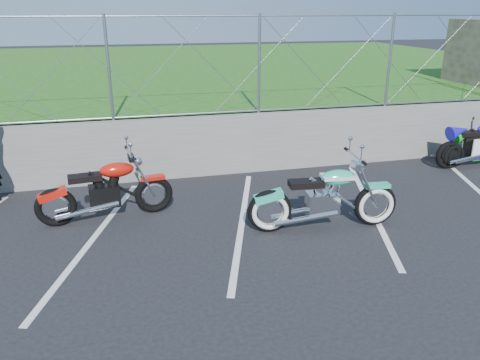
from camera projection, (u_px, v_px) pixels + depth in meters
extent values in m
plane|color=black|center=(259.00, 249.00, 7.00)|extent=(90.00, 90.00, 0.00)
cube|color=#61615D|center=(213.00, 145.00, 9.96)|extent=(30.00, 0.22, 1.30)
cube|color=#215316|center=(166.00, 80.00, 19.07)|extent=(30.00, 20.00, 1.30)
cylinder|color=gray|center=(210.00, 16.00, 9.07)|extent=(28.00, 0.03, 0.03)
cylinder|color=gray|center=(212.00, 113.00, 9.72)|extent=(28.00, 0.03, 0.03)
cube|color=silver|center=(95.00, 237.00, 7.36)|extent=(1.49, 4.31, 0.01)
cube|color=silver|center=(242.00, 221.00, 7.91)|extent=(1.49, 4.31, 0.01)
cube|color=silver|center=(370.00, 207.00, 8.45)|extent=(1.49, 4.31, 0.01)
torus|color=black|center=(270.00, 211.00, 7.42)|extent=(0.72, 0.19, 0.72)
torus|color=black|center=(375.00, 205.00, 7.66)|extent=(0.72, 0.19, 0.72)
cube|color=silver|center=(322.00, 204.00, 7.51)|extent=(0.53, 0.35, 0.37)
ellipsoid|color=#30C39A|center=(338.00, 177.00, 7.39)|extent=(0.60, 0.32, 0.25)
cube|color=black|center=(306.00, 184.00, 7.35)|extent=(0.57, 0.31, 0.10)
cube|color=#30C39A|center=(377.00, 186.00, 7.54)|extent=(0.43, 0.20, 0.07)
cylinder|color=silver|center=(355.00, 156.00, 7.30)|extent=(0.11, 0.78, 0.03)
torus|color=black|center=(56.00, 207.00, 7.62)|extent=(0.67, 0.19, 0.66)
torus|color=black|center=(154.00, 194.00, 8.15)|extent=(0.67, 0.19, 0.66)
cube|color=black|center=(105.00, 196.00, 7.85)|extent=(0.52, 0.35, 0.36)
ellipsoid|color=red|center=(117.00, 170.00, 7.78)|extent=(0.59, 0.32, 0.25)
cube|color=black|center=(85.00, 178.00, 7.63)|extent=(0.56, 0.32, 0.10)
cube|color=red|center=(153.00, 178.00, 8.05)|extent=(0.42, 0.21, 0.06)
cylinder|color=silver|center=(129.00, 153.00, 7.76)|extent=(0.12, 0.77, 0.03)
torus|color=black|center=(454.00, 156.00, 10.45)|extent=(0.55, 0.12, 0.55)
cube|color=black|center=(477.00, 150.00, 10.59)|extent=(0.43, 0.27, 0.31)
cube|color=black|center=(471.00, 138.00, 10.43)|extent=(0.47, 0.24, 0.08)
torus|color=black|center=(448.00, 155.00, 10.42)|extent=(0.64, 0.13, 0.63)
cube|color=black|center=(476.00, 148.00, 10.56)|extent=(0.49, 0.31, 0.36)
cube|color=black|center=(469.00, 134.00, 10.37)|extent=(0.54, 0.27, 0.10)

